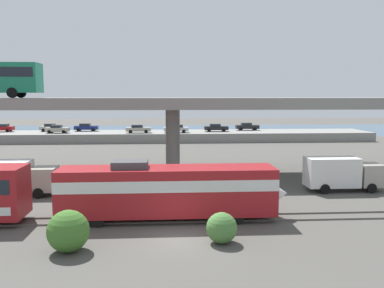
% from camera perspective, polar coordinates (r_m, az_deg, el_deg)
% --- Properties ---
extents(ground_plane, '(260.00, 260.00, 0.00)m').
position_cam_1_polar(ground_plane, '(25.29, -1.78, -13.09)').
color(ground_plane, '#4C4944').
extents(rail_strip_near, '(110.00, 0.12, 0.12)m').
position_cam_1_polar(rail_strip_near, '(28.33, -2.01, -10.76)').
color(rail_strip_near, '#59544C').
rests_on(rail_strip_near, ground_plane).
extents(rail_strip_far, '(110.00, 0.12, 0.12)m').
position_cam_1_polar(rail_strip_far, '(29.81, -2.10, -9.87)').
color(rail_strip_far, '#59544C').
rests_on(rail_strip_far, ground_plane).
extents(train_locomotive, '(15.80, 3.04, 4.18)m').
position_cam_1_polar(train_locomotive, '(28.52, -1.94, -6.20)').
color(train_locomotive, maroon).
rests_on(train_locomotive, ground_plane).
extents(highway_overpass, '(96.00, 10.03, 8.34)m').
position_cam_1_polar(highway_overpass, '(43.80, -2.71, 5.45)').
color(highway_overpass, gray).
rests_on(highway_overpass, ground_plane).
extents(service_truck_west, '(6.80, 2.46, 3.04)m').
position_cam_1_polar(service_truck_west, '(38.53, -23.43, -4.21)').
color(service_truck_west, '#9E998C').
rests_on(service_truck_west, ground_plane).
extents(service_truck_east, '(6.80, 2.46, 3.04)m').
position_cam_1_polar(service_truck_east, '(39.56, 19.94, -3.78)').
color(service_truck_east, '#9E998C').
rests_on(service_truck_east, ground_plane).
extents(pier_parking_lot, '(76.70, 10.01, 1.68)m').
position_cam_1_polar(pier_parking_lot, '(79.17, -3.13, 1.11)').
color(pier_parking_lot, gray).
rests_on(pier_parking_lot, ground_plane).
extents(parked_car_0, '(4.56, 1.84, 1.50)m').
position_cam_1_polar(parked_car_0, '(79.38, 3.33, 2.29)').
color(parked_car_0, black).
rests_on(parked_car_0, pier_parking_lot).
extents(parked_car_1, '(4.31, 1.92, 1.50)m').
position_cam_1_polar(parked_car_1, '(86.72, -24.81, 2.06)').
color(parked_car_1, maroon).
rests_on(parked_car_1, pier_parking_lot).
extents(parked_car_2, '(4.44, 1.94, 1.50)m').
position_cam_1_polar(parked_car_2, '(82.84, -14.46, 2.28)').
color(parked_car_2, navy).
rests_on(parked_car_2, pier_parking_lot).
extents(parked_car_3, '(4.16, 1.96, 1.50)m').
position_cam_1_polar(parked_car_3, '(79.88, -18.13, 2.00)').
color(parked_car_3, '#9E998C').
rests_on(parked_car_3, pier_parking_lot).
extents(parked_car_4, '(4.60, 1.88, 1.50)m').
position_cam_1_polar(parked_car_4, '(77.01, -7.45, 2.11)').
color(parked_car_4, '#9E998C').
rests_on(parked_car_4, pier_parking_lot).
extents(parked_car_5, '(4.56, 1.88, 1.50)m').
position_cam_1_polar(parked_car_5, '(83.07, 7.63, 2.44)').
color(parked_car_5, black).
rests_on(parked_car_5, pier_parking_lot).
extents(parked_car_6, '(4.14, 1.94, 1.50)m').
position_cam_1_polar(parked_car_6, '(84.01, -18.93, 2.18)').
color(parked_car_6, '#9E998C').
rests_on(parked_car_6, pier_parking_lot).
extents(parked_car_7, '(4.57, 1.95, 1.50)m').
position_cam_1_polar(parked_car_7, '(76.90, -2.19, 2.16)').
color(parked_car_7, '#B7B7BC').
rests_on(parked_car_7, pier_parking_lot).
extents(harbor_water, '(140.00, 36.00, 0.01)m').
position_cam_1_polar(harbor_water, '(102.15, -3.26, 1.90)').
color(harbor_water, '#385B7A').
rests_on(harbor_water, ground_plane).
extents(shrub_left, '(2.33, 2.33, 2.33)m').
position_cam_1_polar(shrub_left, '(24.10, -16.76, -11.47)').
color(shrub_left, '#3C6C28').
rests_on(shrub_left, ground_plane).
extents(shrub_right, '(1.81, 1.81, 1.81)m').
position_cam_1_polar(shrub_right, '(24.52, 4.12, -11.51)').
color(shrub_right, '#457436').
rests_on(shrub_right, ground_plane).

